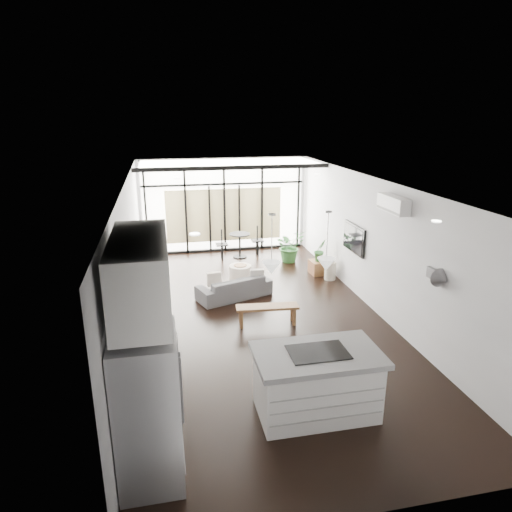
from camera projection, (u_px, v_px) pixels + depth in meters
name	position (u px, v px, depth m)	size (l,w,h in m)	color
floor	(259.00, 317.00, 9.49)	(5.00, 10.00, 0.00)	black
ceiling	(259.00, 183.00, 8.64)	(5.00, 10.00, 0.00)	white
wall_left	(129.00, 261.00, 8.58)	(0.02, 10.00, 2.80)	silver
wall_right	(375.00, 246.00, 9.56)	(0.02, 10.00, 2.80)	silver
wall_back	(224.00, 205.00, 13.73)	(5.00, 0.02, 2.80)	silver
wall_front	(369.00, 404.00, 4.40)	(5.00, 0.02, 2.80)	silver
glazing	(224.00, 206.00, 13.62)	(5.00, 0.20, 2.80)	black
skylight	(228.00, 162.00, 12.38)	(4.70, 1.90, 0.06)	white
neighbour_building	(224.00, 215.00, 13.77)	(3.50, 0.02, 1.60)	beige
island	(317.00, 383.00, 6.37)	(1.75, 1.04, 0.95)	silver
cooktop	(318.00, 352.00, 6.22)	(0.81, 0.54, 0.01)	black
fridge	(148.00, 409.00, 5.11)	(0.71, 0.89, 1.83)	gray
appliance_column	(148.00, 352.00, 5.78)	(0.61, 0.64, 2.38)	silver
upper_cabinets	(141.00, 275.00, 5.10)	(0.62, 1.75, 0.86)	silver
pendant_left	(272.00, 268.00, 6.33)	(0.26, 0.26, 0.18)	white
pendant_right	(326.00, 264.00, 6.49)	(0.26, 0.26, 0.18)	white
sofa	(234.00, 284.00, 10.43)	(1.70, 0.50, 0.67)	#474749
console_bench	(267.00, 315.00, 9.13)	(1.25, 0.31, 0.40)	brown
pouf	(240.00, 274.00, 11.36)	(0.56, 0.56, 0.45)	beige
crate	(319.00, 267.00, 12.00)	(0.47, 0.47, 0.35)	brown
plant_tall	(290.00, 249.00, 12.92)	(0.82, 0.92, 0.71)	#2F672F
plant_crate	(320.00, 256.00, 11.91)	(0.32, 0.58, 0.26)	#2F672F
milk_can	(330.00, 269.00, 11.56)	(0.29, 0.29, 0.57)	beige
bistro_set	(240.00, 244.00, 13.29)	(1.66, 0.66, 0.80)	black
tv	(354.00, 238.00, 10.51)	(0.05, 1.10, 0.65)	black
ac_unit	(393.00, 204.00, 8.47)	(0.22, 0.90, 0.30)	white
framed_art	(129.00, 262.00, 8.07)	(0.04, 0.70, 0.90)	black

